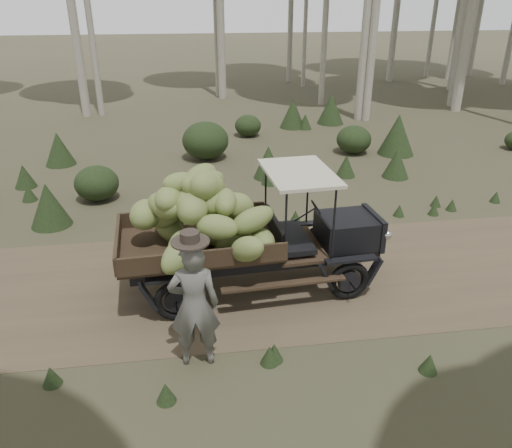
% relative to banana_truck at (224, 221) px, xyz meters
% --- Properties ---
extents(ground, '(120.00, 120.00, 0.00)m').
position_rel_banana_truck_xyz_m(ground, '(2.49, 0.28, -1.39)').
color(ground, '#473D2B').
rests_on(ground, ground).
extents(dirt_track, '(70.00, 4.00, 0.01)m').
position_rel_banana_truck_xyz_m(dirt_track, '(2.49, 0.28, -1.39)').
color(dirt_track, brown).
rests_on(dirt_track, ground).
extents(banana_truck, '(4.82, 2.54, 2.42)m').
position_rel_banana_truck_xyz_m(banana_truck, '(0.00, 0.00, 0.00)').
color(banana_truck, black).
rests_on(banana_truck, ground).
extents(farmer, '(0.72, 0.53, 2.10)m').
position_rel_banana_truck_xyz_m(farmer, '(-0.58, -1.83, -0.40)').
color(farmer, '#5A5953').
rests_on(farmer, ground).
extents(undergrowth, '(20.58, 24.65, 1.38)m').
position_rel_banana_truck_xyz_m(undergrowth, '(1.55, 2.56, -0.85)').
color(undergrowth, '#233319').
rests_on(undergrowth, ground).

